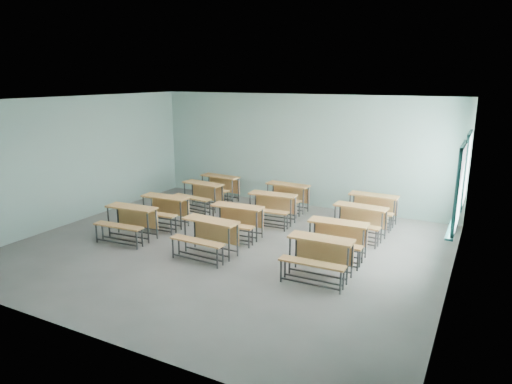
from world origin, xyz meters
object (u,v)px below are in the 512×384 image
desk_unit_r0c2 (319,252)px  desk_unit_r1c1 (236,217)px  desk_unit_r1c0 (163,207)px  desk_unit_r2c2 (359,217)px  desk_unit_r3c1 (286,193)px  desk_unit_r0c0 (129,218)px  desk_unit_r0c1 (208,232)px  desk_unit_r2c1 (271,204)px  desk_unit_r1c2 (337,235)px  desk_unit_r3c2 (372,205)px  desk_unit_r3c0 (218,184)px  desk_unit_r2c0 (201,192)px

desk_unit_r0c2 → desk_unit_r1c1: size_ratio=0.98×
desk_unit_r1c0 → desk_unit_r2c2: same height
desk_unit_r2c2 → desk_unit_r3c1: size_ratio=1.00×
desk_unit_r0c0 → desk_unit_r3c1: same height
desk_unit_r0c1 → desk_unit_r2c1: same height
desk_unit_r1c2 → desk_unit_r3c1: size_ratio=0.99×
desk_unit_r0c2 → desk_unit_r1c2: size_ratio=0.98×
desk_unit_r0c0 → desk_unit_r0c1: size_ratio=1.02×
desk_unit_r0c1 → desk_unit_r1c1: size_ratio=0.99×
desk_unit_r1c0 → desk_unit_r1c1: same height
desk_unit_r1c0 → desk_unit_r2c1: (2.29, 1.47, 0.00)m
desk_unit_r0c0 → desk_unit_r3c2: bearing=34.1°
desk_unit_r0c0 → desk_unit_r3c0: same height
desk_unit_r1c0 → desk_unit_r1c2: bearing=-2.7°
desk_unit_r0c2 → desk_unit_r3c0: (-4.59, 3.80, 0.00)m
desk_unit_r0c1 → desk_unit_r1c1: bearing=93.6°
desk_unit_r1c2 → desk_unit_r2c0: 4.80m
desk_unit_r1c0 → desk_unit_r1c1: 2.04m
desk_unit_r3c0 → desk_unit_r2c2: bearing=-11.3°
desk_unit_r2c0 → desk_unit_r2c1: 2.30m
desk_unit_r1c1 → desk_unit_r2c0: bearing=138.8°
desk_unit_r2c0 → desk_unit_r3c2: same height
desk_unit_r1c0 → desk_unit_r2c0: same height
desk_unit_r0c0 → desk_unit_r3c0: size_ratio=0.99×
desk_unit_r1c2 → desk_unit_r3c0: 5.32m
desk_unit_r1c0 → desk_unit_r0c1: bearing=-30.9°
desk_unit_r1c1 → desk_unit_r3c1: 2.57m
desk_unit_r3c0 → desk_unit_r3c1: bearing=3.1°
desk_unit_r0c1 → desk_unit_r3c2: bearing=57.9°
desk_unit_r2c0 → desk_unit_r3c1: 2.40m
desk_unit_r1c0 → desk_unit_r3c0: 2.71m
desk_unit_r1c0 → desk_unit_r1c1: bearing=-0.2°
desk_unit_r0c2 → desk_unit_r0c0: bearing=179.0°
desk_unit_r3c1 → desk_unit_r2c0: bearing=-152.3°
desk_unit_r1c2 → desk_unit_r3c1: 3.52m
desk_unit_r1c1 → desk_unit_r1c2: size_ratio=1.01×
desk_unit_r0c2 → desk_unit_r3c2: bearing=87.2°
desk_unit_r1c2 → desk_unit_r3c1: same height
desk_unit_r0c0 → desk_unit_r0c2: bearing=-3.8°
desk_unit_r0c2 → desk_unit_r1c1: same height
desk_unit_r1c0 → desk_unit_r0c2: bearing=-16.3°
desk_unit_r0c0 → desk_unit_r0c2: size_ratio=1.03×
desk_unit_r2c2 → desk_unit_r3c0: size_ratio=0.99×
desk_unit_r0c2 → desk_unit_r3c1: 4.40m
desk_unit_r0c2 → desk_unit_r2c0: size_ratio=0.95×
desk_unit_r0c2 → desk_unit_r3c1: size_ratio=0.98×
desk_unit_r0c0 → desk_unit_r3c2: (4.69, 3.69, 0.00)m
desk_unit_r1c2 → desk_unit_r3c0: size_ratio=0.98×
desk_unit_r1c0 → desk_unit_r3c1: size_ratio=0.99×
desk_unit_r1c1 → desk_unit_r2c1: bearing=76.5°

